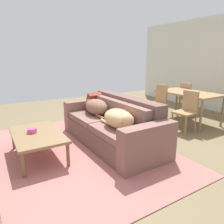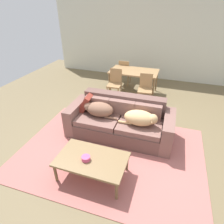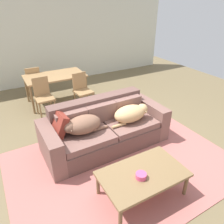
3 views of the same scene
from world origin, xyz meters
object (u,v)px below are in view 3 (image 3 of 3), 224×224
object	(u,v)px
throw_pillow_by_left_arm	(58,125)
dining_chair_far_left	(33,81)
couch	(104,129)
dining_chair_near_right	(82,89)
dog_on_left_cushion	(83,125)
coffee_table	(143,175)
bowl_on_coffee_table	(141,176)
dining_table	(55,78)
dining_chair_near_left	(43,95)
dog_on_right_cushion	(131,113)

from	to	relation	value
throw_pillow_by_left_arm	dining_chair_far_left	bearing A→B (deg)	87.47
couch	dining_chair_near_right	distance (m)	1.70
couch	dog_on_left_cushion	size ratio (longest dim) A/B	3.01
couch	coffee_table	world-z (taller)	couch
dog_on_left_cushion	coffee_table	size ratio (longest dim) A/B	0.65
bowl_on_coffee_table	dining_table	size ratio (longest dim) A/B	0.10
dining_chair_near_left	dog_on_right_cushion	bearing A→B (deg)	-60.69
dog_on_left_cushion	dog_on_right_cushion	distance (m)	0.94
dog_on_right_cushion	coffee_table	distance (m)	1.32
couch	dining_chair_far_left	distance (m)	2.91
couch	dining_chair_far_left	size ratio (longest dim) A/B	2.61
coffee_table	dining_chair_far_left	distance (m)	4.20
dining_chair_near_left	throw_pillow_by_left_arm	bearing A→B (deg)	-96.67
couch	dog_on_left_cushion	distance (m)	0.56
dog_on_right_cushion	dining_table	distance (m)	2.55
dining_chair_near_right	dining_table	bearing A→B (deg)	123.25
dining_chair_near_left	couch	bearing A→B (deg)	-70.39
dining_table	dining_chair_near_left	world-z (taller)	dining_chair_near_left
couch	throw_pillow_by_left_arm	world-z (taller)	couch
coffee_table	dining_chair_near_right	size ratio (longest dim) A/B	1.34
couch	dog_on_right_cushion	distance (m)	0.58
couch	dining_chair_near_right	xyz separation A→B (m)	(0.24, 1.68, 0.15)
dog_on_left_cushion	throw_pillow_by_left_arm	bearing A→B (deg)	155.31
coffee_table	dining_chair_far_left	xyz separation A→B (m)	(-0.60, 4.16, 0.12)
dog_on_right_cushion	coffee_table	size ratio (longest dim) A/B	0.67
throw_pillow_by_left_arm	dining_table	world-z (taller)	throw_pillow_by_left_arm
dining_table	dining_chair_near_left	bearing A→B (deg)	-129.82
throw_pillow_by_left_arm	bowl_on_coffee_table	xyz separation A→B (m)	(0.65, -1.44, -0.20)
coffee_table	dining_table	xyz separation A→B (m)	(-0.14, 3.60, 0.31)
dining_table	dining_chair_near_left	size ratio (longest dim) A/B	1.65
dog_on_right_cushion	dining_chair_far_left	world-z (taller)	dining_chair_far_left
couch	dog_on_left_cushion	world-z (taller)	couch
dog_on_left_cushion	dining_chair_far_left	distance (m)	2.95
coffee_table	dog_on_right_cushion	bearing A→B (deg)	63.71
couch	throw_pillow_by_left_arm	size ratio (longest dim) A/B	5.78
dog_on_right_cushion	dining_chair_near_right	bearing A→B (deg)	96.05
dog_on_left_cushion	dining_chair_far_left	size ratio (longest dim) A/B	0.87
dog_on_right_cushion	throw_pillow_by_left_arm	distance (m)	1.32
dog_on_left_cushion	dining_chair_near_right	size ratio (longest dim) A/B	0.88
coffee_table	dining_chair_near_right	bearing A→B (deg)	83.52
bowl_on_coffee_table	dining_chair_near_right	xyz separation A→B (m)	(0.42, 3.07, 0.04)
coffee_table	dining_chair_near_left	bearing A→B (deg)	100.96
throw_pillow_by_left_arm	dining_chair_far_left	xyz separation A→B (m)	(0.12, 2.78, -0.15)
dog_on_left_cushion	dog_on_right_cushion	size ratio (longest dim) A/B	0.97
bowl_on_coffee_table	couch	bearing A→B (deg)	82.82
dog_on_right_cushion	bowl_on_coffee_table	distance (m)	1.39
bowl_on_coffee_table	dining_chair_far_left	size ratio (longest dim) A/B	0.17
dining_chair_near_left	dining_chair_near_right	xyz separation A→B (m)	(0.94, -0.05, -0.02)
throw_pillow_by_left_arm	dining_table	xyz separation A→B (m)	(0.58, 2.23, 0.03)
bowl_on_coffee_table	dining_table	distance (m)	3.67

